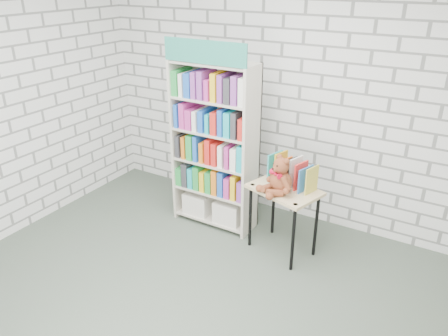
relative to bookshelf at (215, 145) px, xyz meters
The scene contains 6 objects.
ground 1.71m from the bookshelf, 71.71° to the right, with size 4.50×4.50×0.00m, color #465245.
room_shell 1.66m from the bookshelf, 71.71° to the right, with size 4.52×4.02×2.81m.
bookshelf is the anchor object (origin of this frame).
display_table 0.96m from the bookshelf, ahead, with size 0.77×0.64×0.72m.
table_books 0.93m from the bookshelf, ahead, with size 0.51×0.33×0.28m.
teddy_bear 0.91m from the bookshelf, 15.96° to the right, with size 0.36×0.34×0.37m.
Camera 1 is at (1.87, -2.38, 2.68)m, focal length 35.00 mm.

